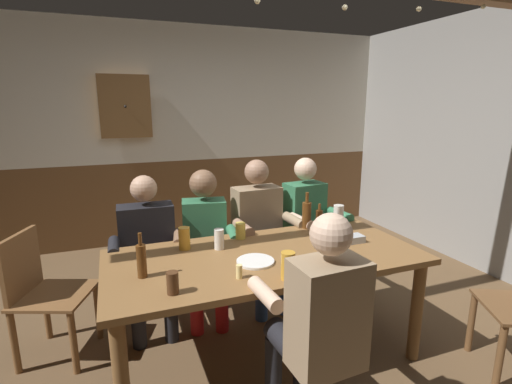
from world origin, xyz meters
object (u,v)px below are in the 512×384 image
object	(u,v)px
pint_glass_2	(219,239)
person_1	(205,238)
person_2	(260,227)
pint_glass_5	(338,215)
bottle_2	(142,260)
wall_dart_cabinet	(125,106)
person_4	(317,319)
condiment_caddy	(353,239)
person_3	(309,223)
pint_glass_0	(241,231)
pint_glass_4	(184,238)
dining_table	(266,267)
plate_0	(255,261)
pint_glass_3	(173,283)
table_candle	(239,272)
chair_empty_far_end	(43,291)
person_0	(148,246)
bottle_0	(319,218)
pint_glass_1	(288,266)
bottle_1	(307,214)

from	to	relation	value
pint_glass_2	person_1	bearing A→B (deg)	88.21
person_2	pint_glass_2	bearing A→B (deg)	41.74
pint_glass_5	bottle_2	bearing A→B (deg)	-164.28
pint_glass_5	wall_dart_cabinet	xyz separation A→B (m)	(-1.50, 2.13, 0.85)
person_4	bottle_2	xyz separation A→B (m)	(-0.78, 0.63, 0.18)
condiment_caddy	pint_glass_2	size ratio (longest dim) A/B	1.01
person_1	person_2	distance (m)	0.48
person_2	condiment_caddy	bearing A→B (deg)	117.88
person_3	pint_glass_0	xyz separation A→B (m)	(-0.75, -0.34, 0.13)
pint_glass_0	pint_glass_4	distance (m)	0.42
person_4	pint_glass_0	bearing A→B (deg)	89.71
person_2	person_1	bearing A→B (deg)	-1.64
dining_table	bottle_2	distance (m)	0.81
plate_0	pint_glass_3	xyz separation A→B (m)	(-0.54, -0.22, 0.05)
table_candle	pint_glass_0	bearing A→B (deg)	70.79
chair_empty_far_end	pint_glass_0	bearing A→B (deg)	102.74
chair_empty_far_end	person_0	bearing A→B (deg)	122.75
bottle_0	person_4	bearing A→B (deg)	-120.07
person_0	pint_glass_1	size ratio (longest dim) A/B	7.42
person_1	pint_glass_1	distance (m)	1.09
person_2	chair_empty_far_end	bearing A→B (deg)	2.02
table_candle	pint_glass_2	distance (m)	0.47
pint_glass_4	wall_dart_cabinet	world-z (taller)	wall_dart_cabinet
bottle_1	condiment_caddy	bearing A→B (deg)	-68.56
pint_glass_4	person_4	bearing A→B (deg)	-63.94
condiment_caddy	pint_glass_0	size ratio (longest dim) A/B	1.19
person_2	pint_glass_3	size ratio (longest dim) A/B	10.51
pint_glass_1	condiment_caddy	bearing A→B (deg)	27.83
table_candle	person_4	bearing A→B (deg)	-57.32
person_0	person_2	xyz separation A→B (m)	(0.92, 0.01, 0.04)
person_2	pint_glass_4	size ratio (longest dim) A/B	8.22
condiment_caddy	pint_glass_0	xyz separation A→B (m)	(-0.72, 0.35, 0.03)
person_2	condiment_caddy	xyz separation A→B (m)	(0.43, -0.71, 0.08)
dining_table	chair_empty_far_end	size ratio (longest dim) A/B	2.31
bottle_1	pint_glass_1	size ratio (longest dim) A/B	1.81
person_4	person_1	bearing A→B (deg)	96.60
person_1	bottle_1	world-z (taller)	person_1
chair_empty_far_end	pint_glass_1	xyz separation A→B (m)	(1.38, -0.91, 0.35)
condiment_caddy	pint_glass_3	xyz separation A→B (m)	(-1.31, -0.30, 0.03)
pint_glass_5	wall_dart_cabinet	bearing A→B (deg)	125.09
pint_glass_2	wall_dart_cabinet	xyz separation A→B (m)	(-0.45, 2.31, 0.86)
pint_glass_3	pint_glass_4	bearing A→B (deg)	74.04
plate_0	pint_glass_3	size ratio (longest dim) A/B	1.98
dining_table	pint_glass_1	distance (m)	0.41
dining_table	table_candle	size ratio (longest dim) A/B	25.36
pint_glass_3	pint_glass_5	size ratio (longest dim) A/B	0.75
person_3	pint_glass_1	world-z (taller)	person_3
person_0	pint_glass_4	xyz separation A→B (m)	(0.21, -0.40, 0.17)
pint_glass_1	pint_glass_4	bearing A→B (deg)	124.92
person_2	pint_glass_0	distance (m)	0.47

